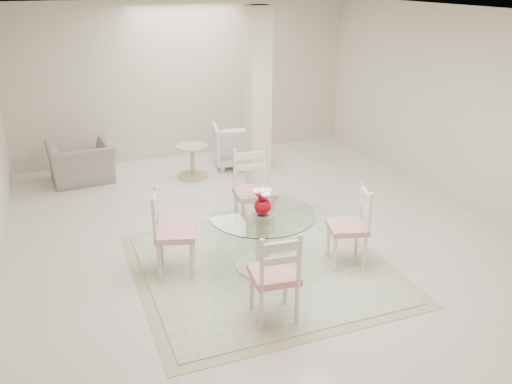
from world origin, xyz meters
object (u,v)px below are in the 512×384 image
object	(u,v)px
column	(258,105)
dining_chair_north	(253,185)
dining_chair_east	(354,221)
red_vase	(263,202)
dining_chair_west	(168,227)
recliner_taupe	(82,163)
dining_chair_south	(276,271)
armchair_white	(237,144)
side_table	(193,162)
dining_table	(263,241)

from	to	relation	value
column	dining_chair_north	xyz separation A→B (m)	(-0.52, -1.14, -0.74)
dining_chair_east	dining_chair_north	bearing A→B (deg)	-134.62
column	red_vase	distance (m)	2.33
dining_chair_west	recliner_taupe	world-z (taller)	dining_chair_west
column	dining_chair_east	bearing A→B (deg)	-85.22
dining_chair_south	armchair_white	distance (m)	4.61
dining_chair_north	side_table	bearing A→B (deg)	101.18
column	dining_chair_west	distance (m)	2.68
dining_chair_south	recliner_taupe	size ratio (longest dim) A/B	1.10
dining_table	red_vase	size ratio (longest dim) A/B	3.92
dining_table	red_vase	bearing A→B (deg)	-18.43
column	armchair_white	size ratio (longest dim) A/B	3.41
dining_table	dining_chair_west	distance (m)	1.04
column	recliner_taupe	distance (m)	3.01
column	dining_chair_east	xyz separation A→B (m)	(0.20, -2.40, -0.81)
dining_table	dining_chair_west	size ratio (longest dim) A/B	1.08
column	dining_table	world-z (taller)	column
column	dining_chair_north	size ratio (longest dim) A/B	2.32
dining_chair_north	armchair_white	world-z (taller)	dining_chair_north
dining_chair_south	armchair_white	size ratio (longest dim) A/B	1.34
red_vase	armchair_white	distance (m)	3.62
red_vase	dining_chair_east	bearing A→B (deg)	-15.36
side_table	red_vase	bearing A→B (deg)	-90.74
dining_chair_west	column	bearing A→B (deg)	-27.83
column	recliner_taupe	bearing A→B (deg)	149.22
dining_chair_west	armchair_white	bearing A→B (deg)	-15.09
red_vase	dining_chair_west	size ratio (longest dim) A/B	0.28
red_vase	dining_chair_west	xyz separation A→B (m)	(-0.98, 0.27, -0.25)
recliner_taupe	armchair_white	distance (m)	2.56
dining_table	recliner_taupe	xyz separation A→B (m)	(-1.64, 3.58, -0.03)
dining_chair_east	dining_chair_north	world-z (taller)	dining_chair_north
column	red_vase	xyz separation A→B (m)	(-0.78, -2.13, -0.54)
dining_chair_north	recliner_taupe	bearing A→B (deg)	131.82
dining_chair_north	dining_chair_south	xyz separation A→B (m)	(-0.52, -1.98, -0.06)
dining_chair_north	dining_chair_west	world-z (taller)	dining_chair_north
red_vase	dining_chair_east	world-z (taller)	dining_chair_east
dining_chair_east	recliner_taupe	distance (m)	4.66
dining_table	dining_chair_west	world-z (taller)	dining_chair_west
dining_table	dining_chair_south	bearing A→B (deg)	-104.70
red_vase	armchair_white	xyz separation A→B (m)	(0.92, 3.47, -0.45)
dining_chair_north	dining_chair_south	distance (m)	2.04
dining_chair_east	dining_chair_west	distance (m)	2.04
red_vase	dining_chair_south	bearing A→B (deg)	-104.75
red_vase	side_table	distance (m)	3.21
red_vase	dining_chair_south	xyz separation A→B (m)	(-0.26, -0.98, -0.26)
side_table	dining_chair_south	bearing A→B (deg)	-94.14
dining_chair_south	dining_table	bearing A→B (deg)	-99.01
dining_chair_east	dining_chair_south	bearing A→B (deg)	-44.41
column	side_table	size ratio (longest dim) A/B	5.11
column	armchair_white	bearing A→B (deg)	84.17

